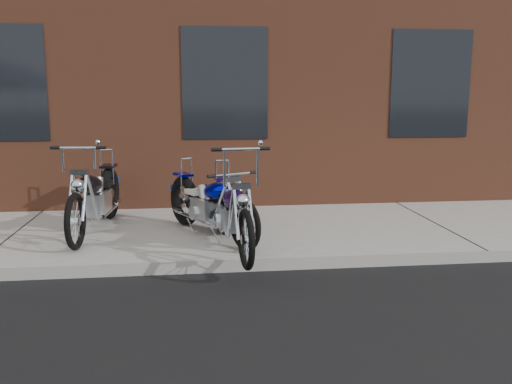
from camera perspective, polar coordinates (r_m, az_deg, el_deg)
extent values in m
plane|color=black|center=(6.34, -1.39, -8.41)|extent=(120.00, 120.00, 0.00)
cube|color=gray|center=(7.75, -2.43, -4.36)|extent=(22.00, 3.00, 0.15)
cube|color=brown|center=(14.13, -4.66, 18.24)|extent=(22.00, 10.00, 8.00)
torus|color=black|center=(7.25, -3.43, -1.76)|extent=(0.22, 0.75, 0.74)
torus|color=black|center=(5.71, -0.74, -5.41)|extent=(0.14, 0.68, 0.67)
cube|color=#B2B5B9|center=(6.62, -2.49, -3.00)|extent=(0.33, 0.44, 0.31)
ellipsoid|color=#2F155B|center=(6.28, -2.03, -0.93)|extent=(0.33, 0.59, 0.32)
cube|color=black|center=(6.83, -2.90, -0.81)|extent=(0.28, 0.31, 0.06)
cylinder|color=silver|center=(5.77, -1.01, -2.48)|extent=(0.07, 0.30, 0.56)
cylinder|color=silver|center=(5.78, -1.30, 4.43)|extent=(0.57, 0.09, 0.03)
cylinder|color=silver|center=(7.10, -3.35, 1.21)|extent=(0.03, 0.03, 0.50)
cylinder|color=silver|center=(6.89, -1.80, -3.62)|extent=(0.15, 0.93, 0.05)
torus|color=black|center=(7.76, -7.04, -1.10)|extent=(0.46, 0.71, 0.72)
torus|color=black|center=(6.44, -0.48, -3.69)|extent=(0.37, 0.61, 0.65)
cube|color=#B2B5B9|center=(7.21, -4.66, -2.01)|extent=(0.44, 0.49, 0.30)
ellipsoid|color=#0208A7|center=(6.91, -3.53, -0.06)|extent=(0.49, 0.61, 0.31)
cube|color=beige|center=(7.39, -5.69, -0.13)|extent=(0.34, 0.36, 0.06)
cylinder|color=silver|center=(6.48, -1.11, -1.21)|extent=(0.17, 0.28, 0.54)
cylinder|color=silver|center=(6.53, -1.73, 1.76)|extent=(0.50, 0.29, 0.03)
cylinder|color=silver|center=(7.62, -6.82, 1.62)|extent=(0.03, 0.03, 0.48)
cylinder|color=silver|center=(7.48, -4.69, -2.58)|extent=(0.47, 0.82, 0.05)
torus|color=black|center=(8.41, -15.42, -0.31)|extent=(0.23, 0.79, 0.78)
torus|color=black|center=(6.81, -18.87, -3.26)|extent=(0.14, 0.71, 0.71)
cube|color=#B2B5B9|center=(7.75, -16.66, -1.33)|extent=(0.34, 0.46, 0.33)
ellipsoid|color=black|center=(7.40, -17.40, 0.59)|extent=(0.34, 0.62, 0.33)
cube|color=black|center=(7.98, -16.21, 0.61)|extent=(0.29, 0.33, 0.07)
cylinder|color=silver|center=(6.87, -18.67, -0.68)|extent=(0.07, 0.32, 0.59)
cylinder|color=silver|center=(6.92, -18.62, 4.34)|extent=(0.60, 0.09, 0.03)
cylinder|color=silver|center=(8.26, -15.70, 2.40)|extent=(0.03, 0.03, 0.52)
cylinder|color=silver|center=(7.97, -15.25, -1.98)|extent=(0.14, 0.98, 0.05)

